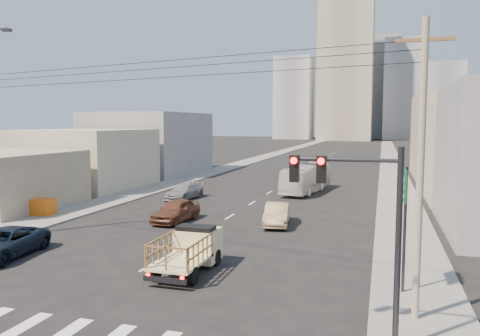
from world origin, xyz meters
The scene contains 24 objects.
ground centered at (0.00, 0.00, 0.00)m, with size 420.00×420.00×0.00m, color black.
sidewalk_left centered at (-11.75, 70.00, 0.06)m, with size 3.50×180.00×0.12m, color slate.
sidewalk_right centered at (11.75, 70.00, 0.06)m, with size 3.50×180.00×0.12m, color slate.
lane_dashes centered at (0.00, 53.00, 0.01)m, with size 0.15×104.00×0.01m.
flatbed_pickup centered at (2.11, 1.71, 1.09)m, with size 1.95×4.41×1.90m.
navy_pickup centered at (-7.60, 1.11, 0.71)m, with size 2.34×5.08×1.41m, color black.
city_bus centered at (3.33, 27.53, 1.34)m, with size 2.25×9.62×2.68m, color silver.
sedan_brown centered at (-2.95, 11.29, 0.76)m, with size 1.80×4.48×1.53m, color #58301F.
sedan_tan centered at (3.81, 12.29, 0.71)m, with size 1.50×4.31×1.42m, color #9D835C.
sedan_grey centered at (-6.27, 20.24, 0.66)m, with size 1.84×4.52×1.31m, color gray.
traffic_signal centered at (9.77, -3.51, 4.08)m, with size 3.23×0.35×6.00m.
green_sign centered at (11.16, 1.50, 3.74)m, with size 0.18×1.60×5.00m.
utility_pole centered at (11.50, -1.00, 5.19)m, with size 1.80×0.24×10.00m.
overhead_wires centered at (0.00, 1.50, 8.97)m, with size 23.01×5.02×0.72m.
crate_stack centered at (-13.00, 10.22, 0.69)m, with size 1.80×1.20×1.14m.
bldg_right_far centered at (20.00, 44.00, 5.00)m, with size 12.00×16.00×10.00m, color gray.
bldg_left_near centered at (-18.00, 12.00, 2.20)m, with size 9.00×10.00×4.40m, color gray.
bldg_left_mid centered at (-19.00, 24.00, 3.00)m, with size 11.00×12.00×6.00m, color #B6AF92.
bldg_left_far centered at (-19.50, 39.00, 4.00)m, with size 12.00×16.00×8.00m, color gray.
high_rise_tower centered at (-4.00, 170.00, 30.00)m, with size 20.00×20.00×60.00m, color gray.
midrise_ne centered at (18.00, 185.00, 20.00)m, with size 16.00×16.00×40.00m, color gray.
midrise_nw centered at (-26.00, 180.00, 17.00)m, with size 15.00×15.00×34.00m, color gray.
midrise_back centered at (6.00, 200.00, 22.00)m, with size 18.00×18.00×44.00m, color gray.
midrise_east centered at (30.00, 165.00, 14.00)m, with size 14.00×14.00×28.00m, color gray.
Camera 1 is at (10.29, -17.24, 6.65)m, focal length 35.00 mm.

